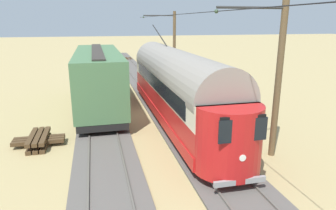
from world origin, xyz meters
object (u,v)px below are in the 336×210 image
at_px(coach_adjacent, 99,77).
at_px(vintage_streetcar, 176,84).
at_px(spare_tie_stack, 39,140).
at_px(catenary_pole_foreground, 173,46).
at_px(catenary_pole_mid_near, 277,77).
at_px(switch_stand, 156,72).

bearing_deg(coach_adjacent, vintage_streetcar, 137.80).
bearing_deg(spare_tie_stack, coach_adjacent, -116.59).
xyz_separation_m(catenary_pole_foreground, catenary_pole_mid_near, (0.00, 17.48, 0.00)).
xyz_separation_m(catenary_pole_foreground, spare_tie_stack, (10.38, 13.82, -3.31)).
distance_m(coach_adjacent, spare_tie_stack, 7.21).
distance_m(vintage_streetcar, spare_tie_stack, 8.09).
distance_m(catenary_pole_foreground, spare_tie_stack, 17.60).
bearing_deg(catenary_pole_foreground, vintage_streetcar, 76.18).
relative_size(vintage_streetcar, coach_adjacent, 1.44).
xyz_separation_m(coach_adjacent, switch_stand, (-6.01, -9.90, -1.46)).
bearing_deg(switch_stand, catenary_pole_mid_near, 93.63).
height_order(switch_stand, spare_tie_stack, switch_stand).
relative_size(coach_adjacent, switch_stand, 9.77).
height_order(catenary_pole_foreground, spare_tie_stack, catenary_pole_foreground).
relative_size(vintage_streetcar, catenary_pole_mid_near, 2.56).
relative_size(switch_stand, spare_tie_stack, 0.51).
distance_m(vintage_streetcar, coach_adjacent, 5.96).
bearing_deg(catenary_pole_mid_near, vintage_streetcar, -64.11).
relative_size(catenary_pole_foreground, switch_stand, 5.50).
distance_m(coach_adjacent, switch_stand, 11.68).
relative_size(coach_adjacent, catenary_pole_foreground, 1.78).
bearing_deg(spare_tie_stack, catenary_pole_mid_near, 160.54).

